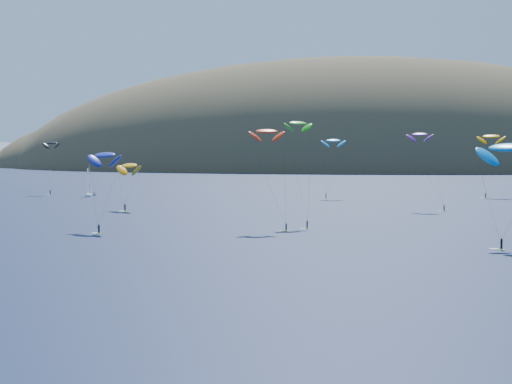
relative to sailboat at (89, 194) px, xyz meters
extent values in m
plane|color=black|center=(70.15, -190.07, -0.94)|extent=(2800.00, 2800.00, 0.00)
ellipsoid|color=#3D3526|center=(90.15, 369.93, -13.54)|extent=(600.00, 300.00, 210.00)
ellipsoid|color=#3D3526|center=(-69.85, 399.93, -8.14)|extent=(340.00, 240.00, 120.00)
ellipsoid|color=slate|center=(-269.85, 529.93, -3.58)|extent=(240.00, 180.00, 44.00)
cube|color=silver|center=(0.00, -0.02, -0.58)|extent=(3.97, 8.04, 0.93)
cylinder|color=silver|center=(0.00, 0.50, 4.86)|extent=(0.15, 0.15, 10.88)
cube|color=#AFFF1C|center=(30.89, -55.48, -0.90)|extent=(1.58, 1.27, 0.09)
cylinder|color=black|center=(30.89, -55.48, 0.10)|extent=(0.37, 0.37, 1.70)
sphere|color=#8C6047|center=(30.89, -55.48, 1.09)|extent=(0.29, 0.29, 0.29)
ellipsoid|color=#FFAD0E|center=(29.99, -48.73, 11.24)|extent=(9.85, 8.51, 5.04)
cube|color=#AFFF1C|center=(81.65, -89.24, -0.90)|extent=(1.31, 1.03, 0.07)
cylinder|color=black|center=(81.65, -89.24, -0.08)|extent=(0.31, 0.31, 1.41)
sphere|color=#8C6047|center=(81.65, -89.24, 0.74)|extent=(0.24, 0.24, 0.24)
ellipsoid|color=green|center=(78.75, -77.35, 21.76)|extent=(7.34, 6.26, 3.75)
cube|color=#AFFF1C|center=(82.72, 1.58, -0.90)|extent=(1.32, 0.51, 0.07)
cylinder|color=black|center=(82.72, 1.58, -0.10)|extent=(0.30, 0.30, 1.37)
sphere|color=#8C6047|center=(82.72, 1.58, 0.70)|extent=(0.23, 0.23, 0.23)
ellipsoid|color=#118EDF|center=(84.93, 6.52, 18.62)|extent=(8.13, 4.46, 4.34)
cube|color=#AFFF1C|center=(115.82, -116.51, -0.90)|extent=(1.53, 1.21, 0.08)
cylinder|color=black|center=(115.82, -116.51, 0.07)|extent=(0.36, 0.36, 1.64)
sphere|color=#8C6047|center=(115.82, -116.51, 1.02)|extent=(0.28, 0.28, 0.28)
ellipsoid|color=#007BCC|center=(117.98, -109.92, 16.24)|extent=(11.90, 10.15, 6.08)
cube|color=#AFFF1C|center=(115.93, -42.94, -0.91)|extent=(1.30, 0.68, 0.07)
cylinder|color=black|center=(115.93, -42.94, -0.12)|extent=(0.29, 0.29, 1.33)
sphere|color=#8C6047|center=(115.93, -42.94, 0.65)|extent=(0.22, 0.22, 0.22)
ellipsoid|color=#69238A|center=(109.87, -35.66, 19.91)|extent=(7.51, 4.95, 3.85)
cube|color=#AFFF1C|center=(77.67, -94.71, -0.91)|extent=(1.29, 0.61, 0.07)
cylinder|color=black|center=(77.67, -94.71, -0.12)|extent=(0.29, 0.29, 1.33)
sphere|color=#8C6047|center=(77.67, -94.71, 0.65)|extent=(0.22, 0.22, 0.22)
ellipsoid|color=red|center=(72.88, -88.24, 19.67)|extent=(7.76, 4.79, 4.03)
cube|color=#AFFF1C|center=(41.02, -103.61, -0.90)|extent=(1.48, 0.96, 0.08)
cylinder|color=black|center=(41.02, -103.61, 0.00)|extent=(0.34, 0.34, 1.54)
sphere|color=#8C6047|center=(41.02, -103.61, 0.89)|extent=(0.26, 0.26, 0.26)
ellipsoid|color=#172497|center=(39.23, -94.62, 14.65)|extent=(9.28, 6.96, 4.70)
cube|color=#AFFF1C|center=(136.39, 9.27, -0.90)|extent=(1.43, 0.80, 0.08)
cylinder|color=black|center=(136.39, 9.27, -0.04)|extent=(0.32, 0.32, 1.47)
sphere|color=#8C6047|center=(136.39, 9.27, 0.82)|extent=(0.25, 0.25, 0.25)
ellipsoid|color=#F3A500|center=(139.96, 20.65, 20.16)|extent=(9.98, 6.84, 5.09)
cube|color=#AFFF1C|center=(-17.43, 7.16, -0.90)|extent=(1.37, 0.63, 0.07)
cylinder|color=black|center=(-17.43, 7.16, -0.07)|extent=(0.31, 0.31, 1.41)
sphere|color=#8C6047|center=(-17.43, 7.16, 0.75)|extent=(0.24, 0.24, 0.24)
ellipsoid|color=black|center=(-18.95, 12.69, 17.90)|extent=(7.39, 4.48, 3.85)
camera|label=1|loc=(90.34, -239.35, 16.23)|focal=50.00mm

